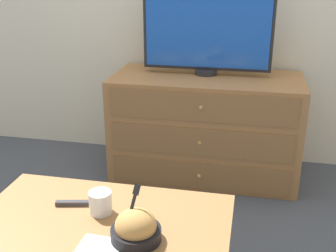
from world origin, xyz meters
TOP-DOWN VIEW (x-y plane):
  - ground_plane at (0.00, 0.00)m, footprint 12.00×12.00m
  - dresser at (0.14, -0.31)m, footprint 1.21×0.57m
  - tv at (0.12, -0.24)m, footprint 0.82×0.14m
  - coffee_table at (-0.09, -1.67)m, footprint 0.95×0.56m
  - takeout_bowl at (0.07, -1.75)m, footprint 0.17×0.17m
  - drink_cup at (-0.11, -1.61)m, footprint 0.09×0.09m
  - napkin at (-0.04, -1.83)m, footprint 0.15×0.15m
  - remote_control at (-0.22, -1.59)m, footprint 0.15×0.05m

SIDE VIEW (x-z plane):
  - ground_plane at x=0.00m, z-range 0.00..0.00m
  - dresser at x=0.14m, z-range 0.00..0.68m
  - coffee_table at x=-0.09m, z-range 0.17..0.64m
  - napkin at x=-0.04m, z-range 0.47..0.47m
  - remote_control at x=-0.22m, z-range 0.47..0.49m
  - drink_cup at x=-0.11m, z-range 0.46..0.55m
  - takeout_bowl at x=0.07m, z-range 0.42..0.61m
  - tv at x=0.12m, z-range 0.69..1.23m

